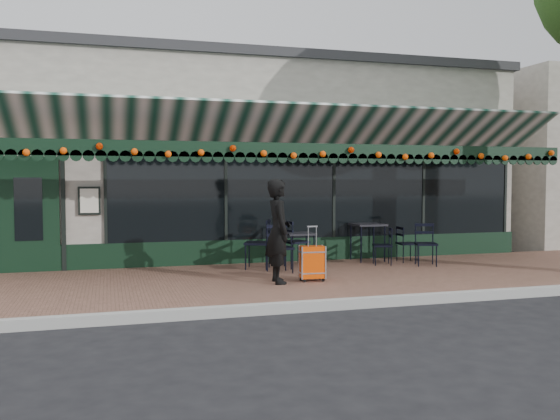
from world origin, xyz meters
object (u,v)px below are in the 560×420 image
object	(u,v)px
chair_a_left	(382,246)
chair_b_left	(258,244)
cafe_table_a	(368,227)
suitcase	(312,263)
cafe_table_b	(299,236)
chair_a_front	(426,244)
chair_b_right	(296,242)
woman	(278,231)
chair_b_front	(280,248)
chair_a_right	(407,244)

from	to	relation	value
chair_a_left	chair_b_left	bearing A→B (deg)	-76.40
cafe_table_a	chair_b_left	world-z (taller)	chair_b_left
suitcase	cafe_table_a	bearing A→B (deg)	51.18
cafe_table_a	cafe_table_b	bearing A→B (deg)	-163.37
chair_a_front	chair_b_right	distance (m)	2.67
chair_a_left	chair_b_right	size ratio (longest dim) A/B	0.84
woman	cafe_table_a	world-z (taller)	woman
cafe_table_b	chair_a_left	bearing A→B (deg)	-4.35
chair_a_front	chair_b_right	bearing A→B (deg)	-179.70
chair_a_left	chair_b_right	xyz separation A→B (m)	(-1.72, 0.50, 0.07)
suitcase	cafe_table_b	size ratio (longest dim) A/B	1.36
cafe_table_b	cafe_table_a	bearing A→B (deg)	16.63
woman	chair_b_front	size ratio (longest dim) A/B	1.94
suitcase	chair_a_right	size ratio (longest dim) A/B	1.23
cafe_table_b	chair_b_front	xyz separation A→B (m)	(-0.55, -0.51, -0.17)
chair_a_front	chair_b_front	size ratio (longest dim) A/B	0.95
chair_a_front	chair_b_front	xyz separation A→B (m)	(-3.12, -0.03, 0.02)
suitcase	chair_b_left	xyz separation A→B (m)	(-0.57, 1.64, 0.18)
cafe_table_b	chair_a_left	world-z (taller)	chair_a_left
woman	chair_a_right	size ratio (longest dim) A/B	2.29
woman	suitcase	size ratio (longest dim) A/B	1.86
chair_a_right	chair_b_front	distance (m)	3.07
chair_b_left	suitcase	bearing A→B (deg)	42.26
chair_b_right	chair_b_front	xyz separation A→B (m)	(-0.59, -0.88, -0.01)
woman	chair_b_left	xyz separation A→B (m)	(0.05, 1.64, -0.39)
chair_a_right	chair_b_right	size ratio (longest dim) A/B	0.83
suitcase	chair_b_front	xyz separation A→B (m)	(-0.27, 1.07, 0.14)
cafe_table_b	chair_b_right	xyz separation A→B (m)	(0.05, 0.37, -0.16)
chair_a_left	chair_a_right	bearing A→B (deg)	126.49
cafe_table_a	chair_a_left	xyz separation A→B (m)	(0.03, -0.65, -0.34)
chair_b_front	chair_a_front	bearing A→B (deg)	-3.51
cafe_table_a	chair_a_left	size ratio (longest dim) A/B	1.04
cafe_table_a	chair_a_front	bearing A→B (deg)	-49.83
cafe_table_b	chair_a_left	size ratio (longest dim) A/B	0.89
suitcase	chair_a_front	xyz separation A→B (m)	(2.85, 1.10, 0.12)
chair_b_left	chair_b_front	distance (m)	0.65
cafe_table_a	cafe_table_b	world-z (taller)	cafe_table_a
woman	chair_b_front	distance (m)	1.20
cafe_table_b	chair_b_left	distance (m)	0.85
suitcase	chair_a_left	world-z (taller)	suitcase
chair_a_right	woman	bearing A→B (deg)	119.41
suitcase	chair_b_right	distance (m)	1.98
chair_a_left	chair_b_left	world-z (taller)	chair_b_left
cafe_table_b	chair_a_front	bearing A→B (deg)	-10.58
chair_a_left	chair_a_front	bearing A→B (deg)	84.79
woman	suitcase	distance (m)	0.84
cafe_table_a	cafe_table_b	xyz separation A→B (m)	(-1.73, -0.52, -0.10)
chair_a_right	chair_b_right	bearing A→B (deg)	86.43
suitcase	chair_b_left	distance (m)	1.74
suitcase	chair_b_right	bearing A→B (deg)	85.62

